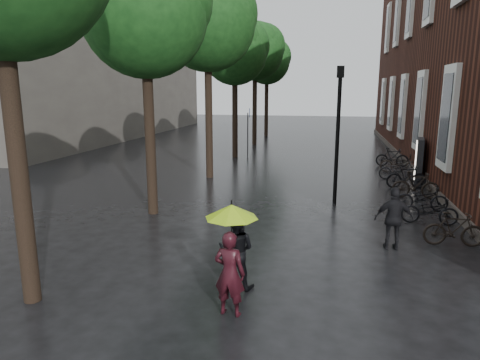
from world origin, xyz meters
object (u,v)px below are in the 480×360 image
(person_black, at_px, (236,250))
(lamp_post, at_px, (338,122))
(pedestrian_walking, at_px, (394,219))
(person_burgundy, at_px, (230,273))
(ad_lightbox, at_px, (419,161))
(parked_bicycles, at_px, (409,179))

(person_black, height_order, lamp_post, lamp_post)
(pedestrian_walking, bearing_deg, person_black, 36.84)
(person_burgundy, height_order, person_black, person_black)
(person_burgundy, distance_m, ad_lightbox, 13.51)
(lamp_post, bearing_deg, ad_lightbox, 50.03)
(person_black, bearing_deg, lamp_post, -100.43)
(pedestrian_walking, bearing_deg, lamp_post, -74.93)
(person_burgundy, bearing_deg, person_black, -76.76)
(parked_bicycles, bearing_deg, person_burgundy, -113.94)
(person_black, distance_m, pedestrian_walking, 4.47)
(lamp_post, bearing_deg, parked_bicycles, 41.48)
(person_burgundy, xyz_separation_m, person_black, (-0.12, 1.09, 0.01))
(person_burgundy, height_order, lamp_post, lamp_post)
(parked_bicycles, bearing_deg, person_black, -116.88)
(person_black, distance_m, lamp_post, 7.67)
(pedestrian_walking, distance_m, lamp_post, 4.90)
(ad_lightbox, bearing_deg, pedestrian_walking, -94.27)
(parked_bicycles, distance_m, ad_lightbox, 1.81)
(person_burgundy, height_order, pedestrian_walking, pedestrian_walking)
(person_black, xyz_separation_m, pedestrian_walking, (3.41, 2.89, 0.01))
(parked_bicycles, bearing_deg, lamp_post, -138.52)
(person_black, relative_size, ad_lightbox, 0.82)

